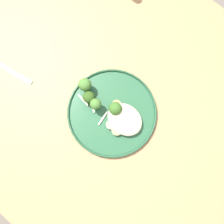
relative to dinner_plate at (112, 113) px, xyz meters
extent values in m
plane|color=#665B51|center=(0.05, -0.04, -0.75)|extent=(6.00, 6.00, 0.00)
cube|color=#9E754C|center=(0.05, -0.04, -0.03)|extent=(1.40, 1.00, 0.04)
cylinder|color=#235133|center=(0.00, 0.00, 0.00)|extent=(0.29, 0.29, 0.01)
torus|color=#204B2E|center=(0.00, 0.00, 0.01)|extent=(0.29, 0.29, 0.01)
ellipsoid|color=beige|center=(-0.05, -0.01, 0.02)|extent=(0.12, 0.09, 0.03)
cylinder|color=#E5C689|center=(-0.05, 0.04, 0.01)|extent=(0.03, 0.03, 0.01)
cylinder|color=#958159|center=(-0.05, 0.04, 0.02)|extent=(0.03, 0.03, 0.00)
cylinder|color=beige|center=(-0.07, -0.01, 0.01)|extent=(0.03, 0.03, 0.02)
cylinder|color=#988766|center=(-0.07, -0.01, 0.02)|extent=(0.03, 0.03, 0.00)
cylinder|color=#DBB77A|center=(0.00, -0.03, 0.01)|extent=(0.03, 0.03, 0.01)
cylinder|color=#8E774F|center=(0.00, -0.03, 0.02)|extent=(0.03, 0.03, 0.00)
cylinder|color=#DBB77A|center=(-0.04, -0.02, 0.01)|extent=(0.03, 0.03, 0.01)
cylinder|color=#8E774F|center=(-0.04, -0.02, 0.02)|extent=(0.03, 0.03, 0.00)
cylinder|color=beige|center=(-0.03, -0.04, 0.01)|extent=(0.02, 0.02, 0.01)
cylinder|color=#988766|center=(-0.03, -0.04, 0.02)|extent=(0.02, 0.02, 0.00)
cylinder|color=beige|center=(-0.04, 0.00, 0.01)|extent=(0.03, 0.03, 0.02)
cylinder|color=#988766|center=(-0.04, 0.00, 0.02)|extent=(0.02, 0.02, 0.00)
cylinder|color=beige|center=(-0.02, 0.03, 0.01)|extent=(0.03, 0.03, 0.01)
cylinder|color=#988766|center=(-0.02, 0.03, 0.02)|extent=(0.03, 0.03, 0.00)
cylinder|color=#89A356|center=(0.08, 0.01, 0.01)|extent=(0.02, 0.02, 0.02)
sphere|color=#2D4C19|center=(0.08, 0.01, 0.03)|extent=(0.04, 0.04, 0.04)
cylinder|color=#89A356|center=(0.05, 0.02, 0.01)|extent=(0.01, 0.01, 0.03)
sphere|color=#42702D|center=(0.05, 0.02, 0.04)|extent=(0.04, 0.04, 0.04)
cylinder|color=#7A994C|center=(0.12, -0.01, 0.01)|extent=(0.01, 0.01, 0.02)
sphere|color=#42702D|center=(0.12, -0.01, 0.04)|extent=(0.04, 0.04, 0.04)
cylinder|color=#7A994C|center=(0.00, -0.01, 0.01)|extent=(0.01, 0.01, 0.02)
sphere|color=#386023|center=(0.00, -0.01, 0.04)|extent=(0.04, 0.04, 0.04)
cube|color=silver|center=(0.01, 0.03, 0.01)|extent=(0.01, 0.05, 0.00)
cube|color=silver|center=(0.06, 0.02, 0.01)|extent=(0.04, 0.03, 0.00)
cube|color=silver|center=(0.10, 0.03, 0.01)|extent=(0.05, 0.01, 0.00)
cube|color=silver|center=(0.35, 0.11, -0.01)|extent=(0.15, 0.04, 0.00)
camera|label=1|loc=(-0.06, 0.08, 0.68)|focal=34.14mm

